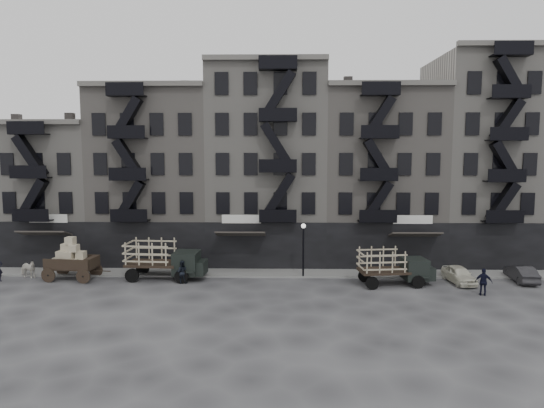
{
  "coord_description": "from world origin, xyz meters",
  "views": [
    {
      "loc": [
        1.34,
        -34.38,
        9.91
      ],
      "look_at": [
        0.54,
        4.0,
        5.64
      ],
      "focal_mm": 32.0,
      "sensor_mm": 36.0,
      "label": 1
    }
  ],
  "objects_px": {
    "wagon": "(70,256)",
    "policeman": "(484,282)",
    "horse": "(27,269)",
    "pedestrian_mid": "(182,272)",
    "car_east": "(459,275)",
    "car_far": "(521,273)",
    "stake_truck_east": "(394,264)",
    "stake_truck_west": "(164,257)"
  },
  "relations": [
    {
      "from": "car_east",
      "to": "stake_truck_east",
      "type": "bearing_deg",
      "value": -177.4
    },
    {
      "from": "car_east",
      "to": "pedestrian_mid",
      "type": "height_order",
      "value": "pedestrian_mid"
    },
    {
      "from": "car_east",
      "to": "pedestrian_mid",
      "type": "xyz_separation_m",
      "value": [
        -20.78,
        -0.56,
        0.23
      ]
    },
    {
      "from": "wagon",
      "to": "stake_truck_east",
      "type": "distance_m",
      "value": 24.48
    },
    {
      "from": "stake_truck_west",
      "to": "stake_truck_east",
      "type": "relative_size",
      "value": 1.1
    },
    {
      "from": "wagon",
      "to": "stake_truck_west",
      "type": "relative_size",
      "value": 0.66
    },
    {
      "from": "horse",
      "to": "stake_truck_east",
      "type": "height_order",
      "value": "stake_truck_east"
    },
    {
      "from": "stake_truck_east",
      "to": "car_east",
      "type": "bearing_deg",
      "value": 1.29
    },
    {
      "from": "horse",
      "to": "wagon",
      "type": "height_order",
      "value": "wagon"
    },
    {
      "from": "horse",
      "to": "pedestrian_mid",
      "type": "distance_m",
      "value": 12.43
    },
    {
      "from": "stake_truck_east",
      "to": "policeman",
      "type": "xyz_separation_m",
      "value": [
        5.58,
        -2.47,
        -0.62
      ]
    },
    {
      "from": "stake_truck_east",
      "to": "car_far",
      "type": "xyz_separation_m",
      "value": [
        9.92,
        1.15,
        -0.93
      ]
    },
    {
      "from": "car_east",
      "to": "car_far",
      "type": "xyz_separation_m",
      "value": [
        4.86,
        0.47,
        -0.01
      ]
    },
    {
      "from": "stake_truck_east",
      "to": "pedestrian_mid",
      "type": "relative_size",
      "value": 3.25
    },
    {
      "from": "stake_truck_east",
      "to": "car_east",
      "type": "height_order",
      "value": "stake_truck_east"
    },
    {
      "from": "stake_truck_west",
      "to": "pedestrian_mid",
      "type": "height_order",
      "value": "stake_truck_west"
    },
    {
      "from": "wagon",
      "to": "car_far",
      "type": "distance_m",
      "value": 34.4
    },
    {
      "from": "car_far",
      "to": "pedestrian_mid",
      "type": "relative_size",
      "value": 2.19
    },
    {
      "from": "car_far",
      "to": "policeman",
      "type": "relative_size",
      "value": 2.02
    },
    {
      "from": "horse",
      "to": "car_east",
      "type": "height_order",
      "value": "horse"
    },
    {
      "from": "wagon",
      "to": "stake_truck_west",
      "type": "bearing_deg",
      "value": 8.42
    },
    {
      "from": "car_east",
      "to": "pedestrian_mid",
      "type": "distance_m",
      "value": 20.79
    },
    {
      "from": "stake_truck_east",
      "to": "car_east",
      "type": "distance_m",
      "value": 5.19
    },
    {
      "from": "policeman",
      "to": "stake_truck_east",
      "type": "bearing_deg",
      "value": -6.48
    },
    {
      "from": "wagon",
      "to": "car_far",
      "type": "bearing_deg",
      "value": 6.04
    },
    {
      "from": "pedestrian_mid",
      "to": "policeman",
      "type": "height_order",
      "value": "policeman"
    },
    {
      "from": "pedestrian_mid",
      "to": "policeman",
      "type": "xyz_separation_m",
      "value": [
        21.3,
        -2.6,
        0.07
      ]
    },
    {
      "from": "stake_truck_west",
      "to": "car_east",
      "type": "bearing_deg",
      "value": 1.87
    },
    {
      "from": "wagon",
      "to": "policeman",
      "type": "xyz_separation_m",
      "value": [
        30.04,
        -3.47,
        -0.93
      ]
    },
    {
      "from": "stake_truck_east",
      "to": "pedestrian_mid",
      "type": "distance_m",
      "value": 15.73
    },
    {
      "from": "stake_truck_east",
      "to": "car_east",
      "type": "xyz_separation_m",
      "value": [
        5.06,
        0.69,
        -0.92
      ]
    },
    {
      "from": "wagon",
      "to": "car_east",
      "type": "bearing_deg",
      "value": 5.17
    },
    {
      "from": "policeman",
      "to": "car_east",
      "type": "bearing_deg",
      "value": -63.28
    },
    {
      "from": "stake_truck_west",
      "to": "policeman",
      "type": "bearing_deg",
      "value": -5.91
    },
    {
      "from": "pedestrian_mid",
      "to": "stake_truck_east",
      "type": "bearing_deg",
      "value": 177.02
    },
    {
      "from": "horse",
      "to": "pedestrian_mid",
      "type": "relative_size",
      "value": 0.97
    },
    {
      "from": "stake_truck_east",
      "to": "policeman",
      "type": "relative_size",
      "value": 2.99
    },
    {
      "from": "car_east",
      "to": "car_far",
      "type": "distance_m",
      "value": 4.88
    },
    {
      "from": "wagon",
      "to": "stake_truck_east",
      "type": "xyz_separation_m",
      "value": [
        24.46,
        -1.0,
        -0.32
      ]
    },
    {
      "from": "wagon",
      "to": "horse",
      "type": "bearing_deg",
      "value": 179.27
    },
    {
      "from": "horse",
      "to": "stake_truck_east",
      "type": "bearing_deg",
      "value": -72.27
    },
    {
      "from": "horse",
      "to": "stake_truck_east",
      "type": "distance_m",
      "value": 28.13
    }
  ]
}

